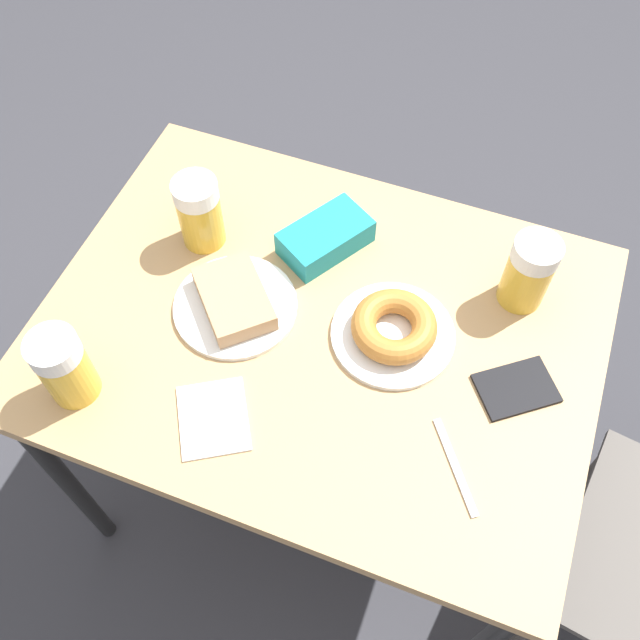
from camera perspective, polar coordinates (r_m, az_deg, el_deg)
The scene contains 11 objects.
ground_plane at distance 1.90m, azimuth 0.00°, elevation -12.19°, with size 8.00×8.00×0.00m, color #333338.
table at distance 1.30m, azimuth 0.00°, elevation -2.09°, with size 0.73×0.96×0.73m.
plate_with_cake at distance 1.26m, azimuth -6.84°, elevation 1.45°, with size 0.22×0.22×0.05m.
plate_with_donut at distance 1.22m, azimuth 5.91°, elevation -0.72°, with size 0.21×0.21×0.05m.
beer_mug_left at distance 1.27m, azimuth 16.36°, elevation 3.70°, with size 0.08×0.08×0.15m.
beer_mug_center at distance 1.32m, azimuth -9.62°, elevation 8.50°, with size 0.08×0.08×0.15m.
beer_mug_right at distance 1.19m, azimuth -19.80°, elevation -3.55°, with size 0.08×0.08×0.15m.
napkin_folded at distance 1.17m, azimuth -8.53°, elevation -7.77°, with size 0.17×0.16×0.00m.
fork at distance 1.14m, azimuth 10.77°, elevation -11.43°, with size 0.14×0.11×0.00m.
passport_near_edge at distance 1.22m, azimuth 15.40°, elevation -5.36°, with size 0.15×0.15×0.01m.
blue_pouch at distance 1.32m, azimuth 0.44°, elevation 6.62°, with size 0.19×0.17×0.05m.
Camera 1 is at (0.61, 0.23, 1.78)m, focal length 40.00 mm.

